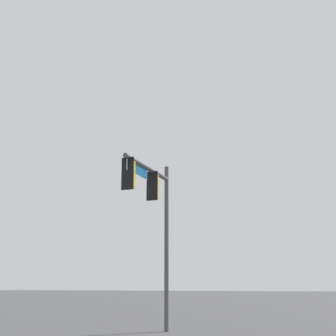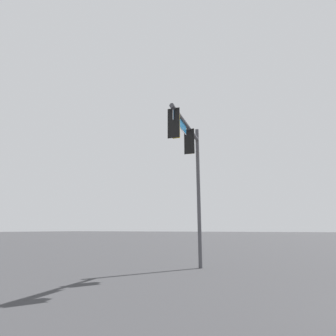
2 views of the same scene
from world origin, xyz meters
name	(u,v)px [view 1 (image 1 of 2)]	position (x,y,z in m)	size (l,w,h in m)	color
signal_pole_near	(152,202)	(-4.21, -8.59, 5.50)	(4.58, 0.74, 7.47)	#47474C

